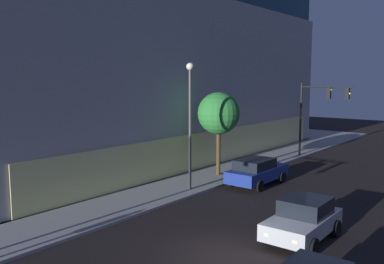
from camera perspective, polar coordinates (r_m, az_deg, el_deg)
The scene contains 7 objects.
ground_plane at distance 16.53m, azimuth 4.61°, elevation -16.68°, with size 120.00×120.00×0.00m, color black.
modern_building at distance 41.65m, azimuth -13.30°, elevation 8.77°, with size 36.94×29.02×16.07m.
traffic_light_far_corner at distance 36.48m, azimuth 17.11°, elevation 3.66°, with size 0.40×4.35×6.25m.
street_lamp_sidewalk at distance 24.44m, azimuth -0.27°, elevation 3.02°, with size 0.44×0.44×7.51m.
sidewalk_tree at distance 28.33m, azimuth 3.68°, elevation 2.53°, with size 2.88×2.88×5.71m.
car_silver at distance 18.39m, azimuth 15.03°, elevation -11.48°, with size 4.16×2.24×1.72m.
car_blue at distance 26.88m, azimuth 8.88°, elevation -5.33°, with size 4.79×2.25×1.71m.
Camera 1 is at (-12.60, -8.36, 6.69)m, focal length 38.84 mm.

